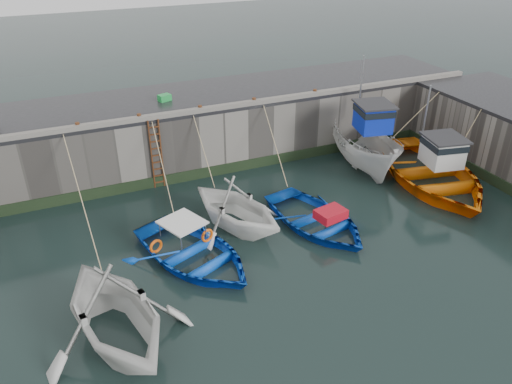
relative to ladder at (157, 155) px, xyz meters
name	(u,v)px	position (x,y,z in m)	size (l,w,h in m)	color
ground	(302,315)	(2.00, -9.91, -1.59)	(120.00, 120.00, 0.00)	black
quay_back	(184,129)	(2.00, 2.59, -0.09)	(30.00, 5.00, 3.00)	slate
road_back	(182,99)	(2.00, 2.59, 1.49)	(30.00, 5.00, 0.16)	black
kerb_back	(196,111)	(2.00, 0.24, 1.67)	(30.00, 0.30, 0.20)	slate
algae_back	(201,173)	(2.00, 0.05, -1.34)	(30.00, 0.08, 0.50)	black
ladder	(157,155)	(0.00, 0.00, 0.00)	(0.51, 0.08, 3.20)	#3F1E0F
boat_near_white	(119,340)	(-3.37, -8.70, -1.59)	(4.51, 5.23, 2.76)	silver
boat_near_white_rope	(93,238)	(-3.37, -3.06, -1.59)	(0.04, 6.80, 3.10)	tan
boat_near_blue	(194,260)	(-0.23, -5.90, -1.59)	(3.81, 5.33, 1.10)	blue
boat_near_blue_rope	(164,205)	(-0.23, -1.66, -1.59)	(0.04, 4.35, 3.10)	tan
boat_near_blacktrim	(236,226)	(1.97, -4.44, -1.59)	(3.93, 4.55, 2.40)	white
boat_near_blacktrim_rope	(208,187)	(1.97, -0.93, -1.59)	(0.04, 3.30, 3.10)	tan
boat_near_navy	(315,225)	(4.89, -5.63, -1.59)	(3.64, 5.09, 1.05)	#0C45BD
boat_near_navy_rope	(272,181)	(4.89, -1.52, -1.59)	(0.04, 4.13, 3.10)	tan
boat_far_white	(365,146)	(9.74, -1.76, -0.57)	(3.66, 6.60, 5.41)	silver
boat_far_orange	(431,172)	(11.49, -4.53, -1.08)	(6.77, 8.46, 4.56)	orange
fish_crate	(164,98)	(1.12, 2.39, 1.72)	(0.56, 0.38, 0.30)	green
bollard_a	(78,126)	(-3.00, 0.34, 1.71)	(0.18, 0.18, 0.28)	#3F1E0F
bollard_b	(139,117)	(-0.50, 0.34, 1.71)	(0.18, 0.18, 0.28)	#3F1E0F
bollard_c	(200,108)	(2.20, 0.34, 1.71)	(0.18, 0.18, 0.28)	#3F1E0F
bollard_d	(254,101)	(4.80, 0.34, 1.71)	(0.18, 0.18, 0.28)	#3F1E0F
bollard_e	(315,92)	(8.00, 0.34, 1.71)	(0.18, 0.18, 0.28)	#3F1E0F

